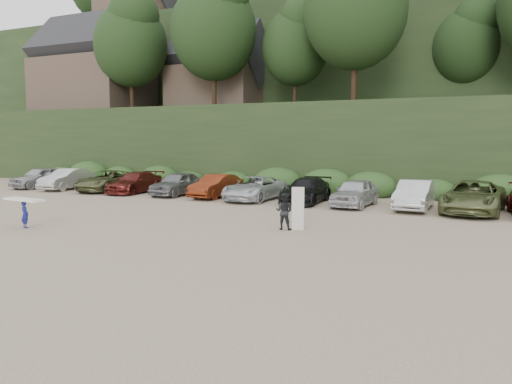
% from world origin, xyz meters
% --- Properties ---
extents(ground, '(120.00, 120.00, 0.00)m').
position_xyz_m(ground, '(0.00, 0.00, 0.00)').
color(ground, tan).
rests_on(ground, ground).
extents(hillside_backdrop, '(90.00, 41.50, 28.00)m').
position_xyz_m(hillside_backdrop, '(-0.26, 35.93, 11.22)').
color(hillside_backdrop, black).
rests_on(hillside_backdrop, ground).
extents(parked_cars, '(33.81, 5.84, 1.55)m').
position_xyz_m(parked_cars, '(-2.17, 9.89, 0.73)').
color(parked_cars, '#A5A4A9').
rests_on(parked_cars, ground).
extents(child_surfer, '(2.05, 0.78, 1.20)m').
position_xyz_m(child_surfer, '(-6.27, -2.26, 0.82)').
color(child_surfer, navy).
rests_on(child_surfer, ground).
extents(adult_surfer, '(1.20, 0.59, 1.72)m').
position_xyz_m(adult_surfer, '(3.37, 1.83, 0.74)').
color(adult_surfer, black).
rests_on(adult_surfer, ground).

